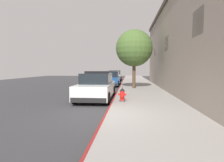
# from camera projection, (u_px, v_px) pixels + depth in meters

# --- Properties ---
(ground_plane) EXTENTS (31.22, 60.00, 0.20)m
(ground_plane) POSITION_uv_depth(u_px,v_px,m) (74.00, 90.00, 17.58)
(ground_plane) COLOR #353538
(sidewalk_pavement) EXTENTS (3.61, 60.00, 0.13)m
(sidewalk_pavement) POSITION_uv_depth(u_px,v_px,m) (140.00, 89.00, 17.04)
(sidewalk_pavement) COLOR gray
(sidewalk_pavement) RESTS_ON ground
(curb_painted_edge) EXTENTS (0.08, 60.00, 0.13)m
(curb_painted_edge) POSITION_uv_depth(u_px,v_px,m) (119.00, 88.00, 17.20)
(curb_painted_edge) COLOR maroon
(curb_painted_edge) RESTS_ON ground
(storefront_building) EXTENTS (6.24, 23.67, 7.14)m
(storefront_building) POSITION_uv_depth(u_px,v_px,m) (208.00, 45.00, 14.14)
(storefront_building) COLOR gray
(storefront_building) RESTS_ON ground
(police_cruiser) EXTENTS (1.94, 4.84, 1.68)m
(police_cruiser) POSITION_uv_depth(u_px,v_px,m) (97.00, 87.00, 11.61)
(police_cruiser) COLOR white
(police_cruiser) RESTS_ON ground
(parked_car_silver_ahead) EXTENTS (1.94, 4.84, 1.56)m
(parked_car_silver_ahead) POSITION_uv_depth(u_px,v_px,m) (111.00, 79.00, 20.70)
(parked_car_silver_ahead) COLOR navy
(parked_car_silver_ahead) RESTS_ON ground
(parked_car_dark_far) EXTENTS (1.94, 4.84, 1.56)m
(parked_car_dark_far) POSITION_uv_depth(u_px,v_px,m) (115.00, 76.00, 29.12)
(parked_car_dark_far) COLOR #B2B5BA
(parked_car_dark_far) RESTS_ON ground
(fire_hydrant) EXTENTS (0.44, 0.40, 0.76)m
(fire_hydrant) POSITION_uv_depth(u_px,v_px,m) (122.00, 95.00, 9.99)
(fire_hydrant) COLOR #4C4C51
(fire_hydrant) RESTS_ON sidewalk_pavement
(street_tree) EXTENTS (3.18, 3.18, 5.06)m
(street_tree) POSITION_uv_depth(u_px,v_px,m) (134.00, 48.00, 16.62)
(street_tree) COLOR brown
(street_tree) RESTS_ON sidewalk_pavement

